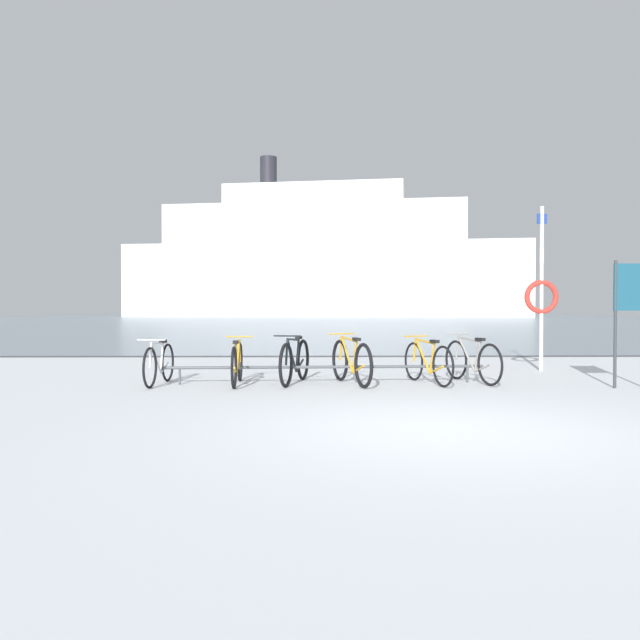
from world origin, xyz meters
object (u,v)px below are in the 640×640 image
object	(u,v)px
bicycle_4	(428,362)
bicycle_3	(351,362)
bicycle_2	(295,361)
bicycle_5	(472,361)
info_sign	(631,301)
ferry_ship	(322,262)
rescue_post	(541,292)
bicycle_0	(159,364)
bicycle_1	(237,363)

from	to	relation	value
bicycle_4	bicycle_3	bearing A→B (deg)	-176.91
bicycle_2	bicycle_5	bearing A→B (deg)	2.22
info_sign	ferry_ship	xyz separation A→B (m)	(-3.68, 75.89, 5.79)
bicycle_5	rescue_post	distance (m)	3.04
bicycle_0	info_sign	distance (m)	7.71
bicycle_3	info_sign	world-z (taller)	info_sign
bicycle_4	ferry_ship	xyz separation A→B (m)	(-0.55, 75.25, 6.82)
bicycle_0	rescue_post	xyz separation A→B (m)	(7.20, 2.30, 1.24)
bicycle_2	info_sign	bearing A→B (deg)	-7.29
bicycle_2	rescue_post	distance (m)	5.53
bicycle_1	bicycle_4	xyz separation A→B (m)	(3.20, 0.11, 0.00)
bicycle_1	bicycle_5	xyz separation A→B (m)	(4.00, 0.27, 0.01)
bicycle_2	ferry_ship	distance (m)	75.53
bicycle_5	bicycle_2	bearing A→B (deg)	-177.78
bicycle_0	bicycle_5	world-z (taller)	bicycle_5
bicycle_0	bicycle_1	bearing A→B (deg)	0.05
bicycle_5	bicycle_4	bearing A→B (deg)	-168.43
rescue_post	ferry_ship	size ratio (longest dim) A/B	0.06
bicycle_5	rescue_post	world-z (taller)	rescue_post
bicycle_2	bicycle_3	distance (m)	0.95
ferry_ship	bicycle_2	bearing A→B (deg)	-91.29
bicycle_0	bicycle_3	distance (m)	3.20
bicycle_4	ferry_ship	world-z (taller)	ferry_ship
bicycle_4	bicycle_5	size ratio (longest dim) A/B	0.98
info_sign	bicycle_1	bearing A→B (deg)	175.18
ferry_ship	bicycle_4	bearing A→B (deg)	-89.58
bicycle_2	bicycle_1	bearing A→B (deg)	-170.94
bicycle_0	info_sign	world-z (taller)	info_sign
info_sign	bicycle_5	bearing A→B (deg)	160.96
bicycle_0	ferry_ship	world-z (taller)	ferry_ship
rescue_post	ferry_ship	bearing A→B (deg)	92.55
bicycle_5	info_sign	bearing A→B (deg)	-19.04
bicycle_2	bicycle_5	distance (m)	3.04
bicycle_1	info_sign	distance (m)	6.43
bicycle_5	info_sign	size ratio (longest dim) A/B	0.81
bicycle_3	rescue_post	xyz separation A→B (m)	(4.00, 2.26, 1.22)
bicycle_1	rescue_post	world-z (taller)	rescue_post
bicycle_3	rescue_post	size ratio (longest dim) A/B	0.53
ferry_ship	info_sign	bearing A→B (deg)	-87.23
bicycle_1	bicycle_2	bearing A→B (deg)	9.06
bicycle_0	info_sign	size ratio (longest dim) A/B	0.80
bicycle_0	ferry_ship	bearing A→B (deg)	87.00
bicycle_3	bicycle_4	bearing A→B (deg)	3.09
bicycle_1	bicycle_5	distance (m)	4.01
bicycle_1	info_sign	xyz separation A→B (m)	(6.33, -0.53, 1.03)
bicycle_2	bicycle_4	distance (m)	2.24
ferry_ship	bicycle_0	bearing A→B (deg)	-93.00
bicycle_0	bicycle_4	xyz separation A→B (m)	(4.50, 0.11, 0.01)
bicycle_4	bicycle_5	distance (m)	0.81
bicycle_3	rescue_post	bearing A→B (deg)	29.46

